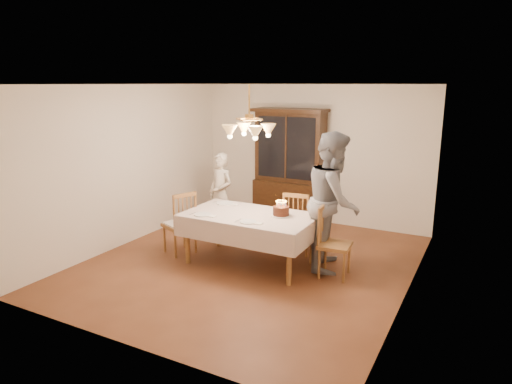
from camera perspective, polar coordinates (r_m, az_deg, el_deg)
The scene contains 14 objects.
ground at distance 6.88m, azimuth -0.79°, elevation -8.88°, with size 5.00×5.00×0.00m, color #5C2F1A.
room_shell at distance 6.45m, azimuth -0.83°, elevation 4.23°, with size 5.00×5.00×5.00m.
dining_table at distance 6.65m, azimuth -0.80°, elevation -3.43°, with size 1.90×1.10×0.76m.
china_hutch at distance 8.70m, azimuth 4.19°, elevation 2.99°, with size 1.38×0.54×2.16m.
chair_far_side at distance 7.18m, azimuth 5.30°, elevation -4.22°, with size 0.49×0.47×1.00m.
chair_left_end at distance 7.24m, azimuth -9.51°, elevation -4.10°, with size 0.56×0.57×1.00m.
chair_right_end at distance 6.39m, azimuth 9.72°, elevation -6.62°, with size 0.46×0.48×1.00m.
elderly_woman at distance 8.08m, azimuth -4.42°, elevation -0.16°, with size 0.52×0.34×1.44m, color silver.
adult_in_grey at distance 6.56m, azimuth 9.66°, elevation -1.11°, with size 0.96×0.75×1.97m, color slate.
birthday_cake at distance 6.55m, azimuth 3.15°, elevation -2.43°, with size 0.30×0.30×0.22m.
place_setting_near_left at distance 6.63m, azimuth -6.61°, elevation -2.83°, with size 0.39×0.24×0.02m.
place_setting_near_right at distance 6.25m, azimuth -0.88°, elevation -3.75°, with size 0.38×0.23×0.02m.
place_setting_far_left at distance 7.22m, azimuth -3.84°, elevation -1.41°, with size 0.41×0.27×0.02m.
chandelier at distance 6.40m, azimuth -0.84°, elevation 7.73°, with size 0.62×0.62×0.73m.
Camera 1 is at (3.05, -5.59, 2.62)m, focal length 32.00 mm.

